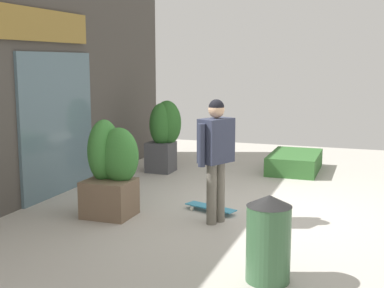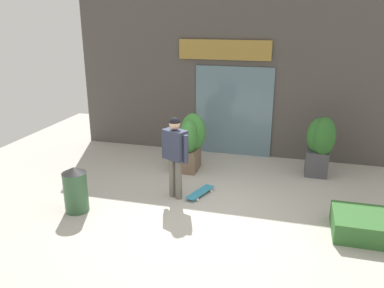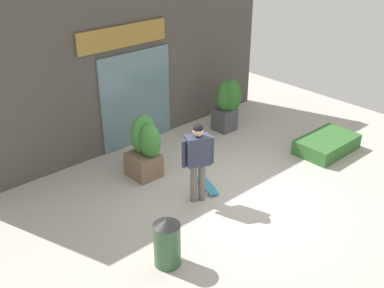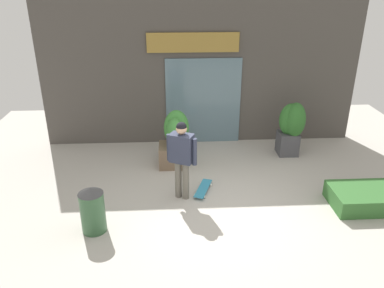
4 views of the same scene
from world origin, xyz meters
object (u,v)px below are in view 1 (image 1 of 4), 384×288
Objects in this scene: skateboard at (211,207)px; trash_bin at (268,238)px; planter_box_left at (164,132)px; skateboarder at (216,149)px; planter_box_right at (110,167)px.

trash_bin is at bearing 140.33° from skateboard.
trash_bin is (-4.26, -2.84, -0.34)m from planter_box_left.
skateboarder is 1.04m from skateboard.
planter_box_right is at bearing -172.16° from planter_box_left.
skateboarder is at bearing 134.56° from skateboard.
skateboarder reaches higher than skateboard.
skateboard is at bearing -39.22° from skateboarder.
trash_bin reaches higher than skateboard.
planter_box_right is 2.85m from trash_bin.
skateboarder is at bearing -85.29° from planter_box_right.
trash_bin is (-1.56, -0.99, -0.56)m from skateboarder.
skateboarder is at bearing 32.43° from trash_bin.
skateboarder is 3.28m from planter_box_left.
planter_box_left reaches higher than trash_bin.
planter_box_left is 2.85m from planter_box_right.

